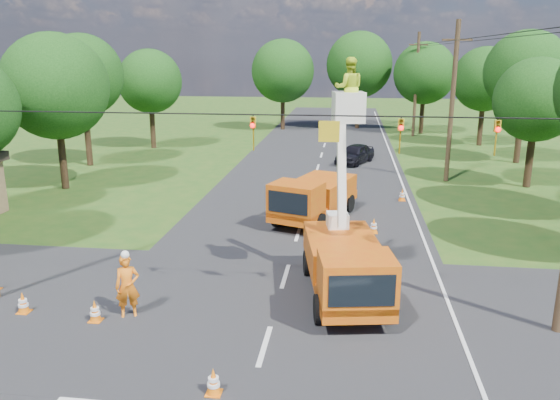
# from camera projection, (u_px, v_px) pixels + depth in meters

# --- Properties ---
(ground) EXTENTS (140.00, 140.00, 0.00)m
(ground) POSITION_uv_depth(u_px,v_px,m) (313.00, 184.00, 34.52)
(ground) COLOR #255018
(ground) RESTS_ON ground
(road_main) EXTENTS (12.00, 100.00, 0.06)m
(road_main) POSITION_uv_depth(u_px,v_px,m) (313.00, 184.00, 34.52)
(road_main) COLOR black
(road_main) RESTS_ON ground
(road_cross) EXTENTS (56.00, 10.00, 0.07)m
(road_cross) POSITION_uv_depth(u_px,v_px,m) (274.00, 315.00, 17.28)
(road_cross) COLOR black
(road_cross) RESTS_ON ground
(edge_line) EXTENTS (0.12, 90.00, 0.02)m
(edge_line) POSITION_uv_depth(u_px,v_px,m) (403.00, 187.00, 33.84)
(edge_line) COLOR silver
(edge_line) RESTS_ON ground
(bucket_truck) EXTENTS (3.20, 6.30, 7.90)m
(bucket_truck) POSITION_uv_depth(u_px,v_px,m) (346.00, 250.00, 18.03)
(bucket_truck) COLOR #C5600D
(bucket_truck) RESTS_ON ground
(second_truck) EXTENTS (4.19, 6.51, 2.29)m
(second_truck) POSITION_uv_depth(u_px,v_px,m) (313.00, 197.00, 26.73)
(second_truck) COLOR #C5600D
(second_truck) RESTS_ON ground
(ground_worker) EXTENTS (0.88, 0.74, 2.05)m
(ground_worker) POSITION_uv_depth(u_px,v_px,m) (127.00, 286.00, 16.90)
(ground_worker) COLOR #E65A13
(ground_worker) RESTS_ON ground
(distant_car) EXTENTS (3.33, 4.61, 1.46)m
(distant_car) POSITION_uv_depth(u_px,v_px,m) (355.00, 154.00, 40.83)
(distant_car) COLOR black
(distant_car) RESTS_ON ground
(traffic_cone_0) EXTENTS (0.38, 0.38, 0.71)m
(traffic_cone_0) POSITION_uv_depth(u_px,v_px,m) (213.00, 382.00, 13.13)
(traffic_cone_0) COLOR orange
(traffic_cone_0) RESTS_ON ground
(traffic_cone_2) EXTENTS (0.38, 0.38, 0.71)m
(traffic_cone_2) POSITION_uv_depth(u_px,v_px,m) (338.00, 240.00, 23.04)
(traffic_cone_2) COLOR orange
(traffic_cone_2) RESTS_ON ground
(traffic_cone_3) EXTENTS (0.38, 0.38, 0.71)m
(traffic_cone_3) POSITION_uv_depth(u_px,v_px,m) (374.00, 226.00, 24.97)
(traffic_cone_3) COLOR orange
(traffic_cone_3) RESTS_ON ground
(traffic_cone_4) EXTENTS (0.38, 0.38, 0.71)m
(traffic_cone_4) POSITION_uv_depth(u_px,v_px,m) (95.00, 311.00, 16.72)
(traffic_cone_4) COLOR orange
(traffic_cone_4) RESTS_ON ground
(traffic_cone_5) EXTENTS (0.38, 0.38, 0.71)m
(traffic_cone_5) POSITION_uv_depth(u_px,v_px,m) (23.00, 303.00, 17.27)
(traffic_cone_5) COLOR orange
(traffic_cone_5) RESTS_ON ground
(traffic_cone_7) EXTENTS (0.38, 0.38, 0.71)m
(traffic_cone_7) POSITION_uv_depth(u_px,v_px,m) (402.00, 195.00, 30.45)
(traffic_cone_7) COLOR orange
(traffic_cone_7) RESTS_ON ground
(pole_right_mid) EXTENTS (1.80, 0.30, 10.00)m
(pole_right_mid) POSITION_uv_depth(u_px,v_px,m) (452.00, 101.00, 34.07)
(pole_right_mid) COLOR #4C3823
(pole_right_mid) RESTS_ON ground
(pole_right_far) EXTENTS (1.80, 0.30, 10.00)m
(pole_right_far) POSITION_uv_depth(u_px,v_px,m) (416.00, 84.00, 53.22)
(pole_right_far) COLOR #4C3823
(pole_right_far) RESTS_ON ground
(signal_span) EXTENTS (18.00, 0.29, 1.07)m
(signal_span) POSITION_uv_depth(u_px,v_px,m) (351.00, 131.00, 15.47)
(signal_span) COLOR black
(signal_span) RESTS_ON ground
(tree_left_d) EXTENTS (6.20, 6.20, 9.24)m
(tree_left_d) POSITION_uv_depth(u_px,v_px,m) (55.00, 87.00, 31.88)
(tree_left_d) COLOR #382616
(tree_left_d) RESTS_ON ground
(tree_left_e) EXTENTS (5.80, 5.80, 9.41)m
(tree_left_e) POSITION_uv_depth(u_px,v_px,m) (82.00, 75.00, 38.71)
(tree_left_e) COLOR #382616
(tree_left_e) RESTS_ON ground
(tree_left_f) EXTENTS (5.40, 5.40, 8.40)m
(tree_left_f) POSITION_uv_depth(u_px,v_px,m) (150.00, 81.00, 46.34)
(tree_left_f) COLOR #382616
(tree_left_f) RESTS_ON ground
(tree_right_c) EXTENTS (5.00, 5.00, 7.83)m
(tree_right_c) POSITION_uv_depth(u_px,v_px,m) (537.00, 100.00, 32.48)
(tree_right_c) COLOR #382616
(tree_right_c) RESTS_ON ground
(tree_right_d) EXTENTS (6.00, 6.00, 9.70)m
(tree_right_d) POSITION_uv_depth(u_px,v_px,m) (526.00, 72.00, 39.59)
(tree_right_d) COLOR #382616
(tree_right_d) RESTS_ON ground
(tree_right_e) EXTENTS (5.60, 5.60, 8.63)m
(tree_right_e) POSITION_uv_depth(u_px,v_px,m) (485.00, 79.00, 47.60)
(tree_right_e) COLOR #382616
(tree_right_e) RESTS_ON ground
(tree_far_a) EXTENTS (6.60, 6.60, 9.50)m
(tree_far_a) POSITION_uv_depth(u_px,v_px,m) (283.00, 71.00, 57.46)
(tree_far_a) COLOR #382616
(tree_far_a) RESTS_ON ground
(tree_far_b) EXTENTS (7.00, 7.00, 10.32)m
(tree_far_b) POSITION_uv_depth(u_px,v_px,m) (359.00, 65.00, 58.24)
(tree_far_b) COLOR #382616
(tree_far_b) RESTS_ON ground
(tree_far_c) EXTENTS (6.20, 6.20, 9.18)m
(tree_far_c) POSITION_uv_depth(u_px,v_px,m) (425.00, 73.00, 54.77)
(tree_far_c) COLOR #382616
(tree_far_c) RESTS_ON ground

